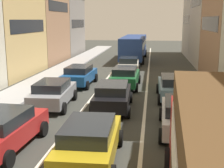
{
  "coord_description": "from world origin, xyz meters",
  "views": [
    {
      "loc": [
        2.01,
        -3.17,
        4.84
      ],
      "look_at": [
        0.0,
        12.0,
        1.6
      ],
      "focal_mm": 48.73,
      "sensor_mm": 36.0,
      "label": 1
    }
  ],
  "objects_px": {
    "wagon_left_lane_second": "(4,129)",
    "wagon_right_lane_far": "(174,87)",
    "sedan_centre_lane_fifth": "(129,65)",
    "bus_mid_queue_primary": "(134,46)",
    "hatchback_centre_lane_third": "(113,95)",
    "sedan_centre_lane_second": "(89,141)",
    "sedan_left_lane_fourth": "(79,75)",
    "coupe_centre_lane_fourth": "(125,77)",
    "sedan_left_lane_third": "(53,93)",
    "sedan_right_lane_behind_truck": "(183,115)"
  },
  "relations": [
    {
      "from": "sedan_left_lane_fourth",
      "to": "sedan_left_lane_third",
      "type": "bearing_deg",
      "value": -179.75
    },
    {
      "from": "sedan_centre_lane_second",
      "to": "sedan_left_lane_fourth",
      "type": "height_order",
      "value": "same"
    },
    {
      "from": "sedan_left_lane_fourth",
      "to": "wagon_right_lane_far",
      "type": "xyz_separation_m",
      "value": [
        6.76,
        -3.23,
        0.0
      ]
    },
    {
      "from": "sedan_centre_lane_second",
      "to": "sedan_left_lane_fourth",
      "type": "bearing_deg",
      "value": 13.64
    },
    {
      "from": "wagon_right_lane_far",
      "to": "bus_mid_queue_primary",
      "type": "height_order",
      "value": "bus_mid_queue_primary"
    },
    {
      "from": "coupe_centre_lane_fourth",
      "to": "sedan_centre_lane_fifth",
      "type": "xyz_separation_m",
      "value": [
        -0.22,
        5.98,
        0.0
      ]
    },
    {
      "from": "hatchback_centre_lane_third",
      "to": "sedan_right_lane_behind_truck",
      "type": "relative_size",
      "value": 1.0
    },
    {
      "from": "sedan_left_lane_fourth",
      "to": "sedan_right_lane_behind_truck",
      "type": "distance_m",
      "value": 11.24
    },
    {
      "from": "sedan_left_lane_fourth",
      "to": "wagon_right_lane_far",
      "type": "height_order",
      "value": "same"
    },
    {
      "from": "sedan_left_lane_fourth",
      "to": "bus_mid_queue_primary",
      "type": "height_order",
      "value": "bus_mid_queue_primary"
    },
    {
      "from": "sedan_centre_lane_second",
      "to": "wagon_left_lane_second",
      "type": "distance_m",
      "value": 3.5
    },
    {
      "from": "wagon_left_lane_second",
      "to": "sedan_centre_lane_fifth",
      "type": "relative_size",
      "value": 1.0
    },
    {
      "from": "sedan_left_lane_third",
      "to": "hatchback_centre_lane_third",
      "type": "bearing_deg",
      "value": -95.65
    },
    {
      "from": "wagon_left_lane_second",
      "to": "sedan_left_lane_fourth",
      "type": "bearing_deg",
      "value": 2.21
    },
    {
      "from": "wagon_left_lane_second",
      "to": "sedan_left_lane_fourth",
      "type": "relative_size",
      "value": 1.01
    },
    {
      "from": "coupe_centre_lane_fourth",
      "to": "hatchback_centre_lane_third",
      "type": "bearing_deg",
      "value": 179.19
    },
    {
      "from": "wagon_left_lane_second",
      "to": "coupe_centre_lane_fourth",
      "type": "bearing_deg",
      "value": -14.59
    },
    {
      "from": "hatchback_centre_lane_third",
      "to": "sedan_right_lane_behind_truck",
      "type": "bearing_deg",
      "value": -133.13
    },
    {
      "from": "wagon_right_lane_far",
      "to": "sedan_left_lane_fourth",
      "type": "bearing_deg",
      "value": 63.54
    },
    {
      "from": "sedan_centre_lane_fifth",
      "to": "wagon_right_lane_far",
      "type": "height_order",
      "value": "same"
    },
    {
      "from": "sedan_right_lane_behind_truck",
      "to": "wagon_right_lane_far",
      "type": "xyz_separation_m",
      "value": [
        -0.01,
        5.73,
        0.0
      ]
    },
    {
      "from": "coupe_centre_lane_fourth",
      "to": "sedan_right_lane_behind_truck",
      "type": "xyz_separation_m",
      "value": [
        3.31,
        -8.75,
        0.0
      ]
    },
    {
      "from": "hatchback_centre_lane_third",
      "to": "sedan_centre_lane_fifth",
      "type": "bearing_deg",
      "value": -1.7
    },
    {
      "from": "sedan_right_lane_behind_truck",
      "to": "bus_mid_queue_primary",
      "type": "relative_size",
      "value": 0.41
    },
    {
      "from": "sedan_centre_lane_second",
      "to": "hatchback_centre_lane_third",
      "type": "height_order",
      "value": "same"
    },
    {
      "from": "hatchback_centre_lane_third",
      "to": "coupe_centre_lane_fourth",
      "type": "distance_m",
      "value": 5.7
    },
    {
      "from": "sedan_centre_lane_fifth",
      "to": "bus_mid_queue_primary",
      "type": "bearing_deg",
      "value": -1.7
    },
    {
      "from": "sedan_centre_lane_fifth",
      "to": "sedan_right_lane_behind_truck",
      "type": "bearing_deg",
      "value": -168.75
    },
    {
      "from": "wagon_right_lane_far",
      "to": "wagon_left_lane_second",
      "type": "bearing_deg",
      "value": 139.82
    },
    {
      "from": "sedan_left_lane_fourth",
      "to": "sedan_right_lane_behind_truck",
      "type": "xyz_separation_m",
      "value": [
        6.77,
        -8.97,
        0.0
      ]
    },
    {
      "from": "hatchback_centre_lane_third",
      "to": "wagon_right_lane_far",
      "type": "bearing_deg",
      "value": -54.26
    },
    {
      "from": "sedan_left_lane_third",
      "to": "wagon_right_lane_far",
      "type": "relative_size",
      "value": 1.01
    },
    {
      "from": "hatchback_centre_lane_third",
      "to": "wagon_right_lane_far",
      "type": "distance_m",
      "value": 4.39
    },
    {
      "from": "sedan_centre_lane_fifth",
      "to": "sedan_right_lane_behind_truck",
      "type": "distance_m",
      "value": 15.14
    },
    {
      "from": "wagon_left_lane_second",
      "to": "wagon_right_lane_far",
      "type": "height_order",
      "value": "same"
    },
    {
      "from": "sedan_centre_lane_second",
      "to": "hatchback_centre_lane_third",
      "type": "distance_m",
      "value": 6.39
    },
    {
      "from": "wagon_left_lane_second",
      "to": "sedan_left_lane_fourth",
      "type": "xyz_separation_m",
      "value": [
        0.12,
        11.65,
        0.0
      ]
    },
    {
      "from": "coupe_centre_lane_fourth",
      "to": "wagon_right_lane_far",
      "type": "height_order",
      "value": "same"
    },
    {
      "from": "bus_mid_queue_primary",
      "to": "sedan_left_lane_fourth",
      "type": "bearing_deg",
      "value": 168.78
    },
    {
      "from": "sedan_left_lane_fourth",
      "to": "sedan_centre_lane_fifth",
      "type": "height_order",
      "value": "same"
    },
    {
      "from": "wagon_left_lane_second",
      "to": "bus_mid_queue_primary",
      "type": "relative_size",
      "value": 0.42
    },
    {
      "from": "sedan_centre_lane_second",
      "to": "wagon_left_lane_second",
      "type": "xyz_separation_m",
      "value": [
        -3.44,
        0.66,
        0.0
      ]
    },
    {
      "from": "hatchback_centre_lane_third",
      "to": "sedan_right_lane_behind_truck",
      "type": "distance_m",
      "value": 4.63
    },
    {
      "from": "sedan_centre_lane_second",
      "to": "sedan_left_lane_third",
      "type": "height_order",
      "value": "same"
    },
    {
      "from": "hatchback_centre_lane_third",
      "to": "sedan_left_lane_third",
      "type": "bearing_deg",
      "value": 85.46
    },
    {
      "from": "wagon_right_lane_far",
      "to": "bus_mid_queue_primary",
      "type": "relative_size",
      "value": 0.41
    },
    {
      "from": "wagon_left_lane_second",
      "to": "sedan_right_lane_behind_truck",
      "type": "bearing_deg",
      "value": -65.96
    },
    {
      "from": "coupe_centre_lane_fourth",
      "to": "wagon_left_lane_second",
      "type": "bearing_deg",
      "value": 163.54
    },
    {
      "from": "wagon_left_lane_second",
      "to": "coupe_centre_lane_fourth",
      "type": "height_order",
      "value": "same"
    },
    {
      "from": "coupe_centre_lane_fourth",
      "to": "wagon_right_lane_far",
      "type": "relative_size",
      "value": 1.0
    }
  ]
}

